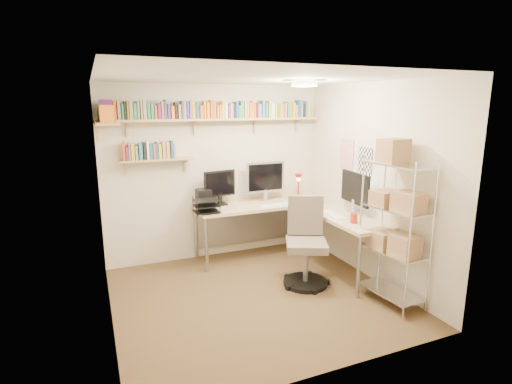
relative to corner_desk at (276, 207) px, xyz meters
The scene contains 6 objects.
ground 1.40m from the corner_desk, 127.40° to the right, with size 3.20×3.20×0.00m, color #48341F.
room_shell 1.37m from the corner_desk, 127.25° to the right, with size 3.24×3.04×2.52m.
wall_shelves 1.70m from the corner_desk, 161.10° to the left, with size 3.12×1.09×0.80m.
corner_desk is the anchor object (origin of this frame).
office_chair 0.87m from the corner_desk, 88.19° to the right, with size 0.65×0.65×1.10m.
wire_rack 1.78m from the corner_desk, 68.00° to the right, with size 0.42×0.76×1.86m.
Camera 1 is at (-1.68, -4.01, 2.23)m, focal length 28.00 mm.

